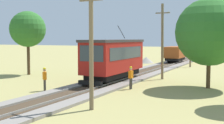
{
  "coord_description": "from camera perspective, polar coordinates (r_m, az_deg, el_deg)",
  "views": [
    {
      "loc": [
        11.43,
        -2.71,
        3.95
      ],
      "look_at": [
        0.29,
        19.95,
        1.9
      ],
      "focal_mm": 47.19,
      "sensor_mm": 36.0,
      "label": 1
    }
  ],
  "objects": [
    {
      "name": "red_tram",
      "position": [
        26.3,
        0.37,
        0.81
      ],
      "size": [
        2.6,
        8.54,
        4.79
      ],
      "color": "maroon",
      "rests_on": "rail_right"
    },
    {
      "name": "freight_car",
      "position": [
        47.24,
        12.15,
        1.63
      ],
      "size": [
        2.4,
        5.2,
        2.31
      ],
      "color": "#93471E",
      "rests_on": "rail_right"
    },
    {
      "name": "utility_pole_near_tram",
      "position": [
        16.05,
        -4.05,
        3.04
      ],
      "size": [
        1.4,
        0.25,
        6.82
      ],
      "color": "#7A664C",
      "rests_on": "ground"
    },
    {
      "name": "utility_pole_mid",
      "position": [
        28.48,
        9.73,
        4.06
      ],
      "size": [
        1.4,
        0.5,
        7.2
      ],
      "color": "#7A664C",
      "rests_on": "ground"
    },
    {
      "name": "utility_pole_far",
      "position": [
        41.51,
        15.0,
        3.95
      ],
      "size": [
        1.4,
        0.27,
        6.95
      ],
      "color": "#7A664C",
      "rests_on": "ground"
    },
    {
      "name": "utility_pole_distant",
      "position": [
        52.63,
        17.4,
        3.87
      ],
      "size": [
        1.4,
        0.53,
        6.69
      ],
      "color": "#7A664C",
      "rests_on": "ground"
    },
    {
      "name": "utility_pole_horizon",
      "position": [
        66.82,
        19.3,
        4.48
      ],
      "size": [
        1.4,
        0.47,
        7.96
      ],
      "color": "#7A664C",
      "rests_on": "ground"
    },
    {
      "name": "gravel_pile",
      "position": [
        47.27,
        6.65,
        0.41
      ],
      "size": [
        2.47,
        2.47,
        0.99
      ],
      "primitive_type": "cone",
      "color": "#9E998E",
      "rests_on": "ground"
    },
    {
      "name": "track_worker",
      "position": [
        22.62,
        -12.93,
        -3.01
      ],
      "size": [
        0.45,
        0.43,
        1.78
      ],
      "rotation": [
        0.0,
        0.0,
        -2.27
      ],
      "color": "#38332D",
      "rests_on": "ground"
    },
    {
      "name": "second_worker",
      "position": [
        22.85,
        3.67,
        -2.83
      ],
      "size": [
        0.27,
        0.4,
        1.78
      ],
      "rotation": [
        0.0,
        0.0,
        3.05
      ],
      "color": "#38332D",
      "rests_on": "ground"
    },
    {
      "name": "tree_left_near",
      "position": [
        24.3,
        18.36,
        5.51
      ],
      "size": [
        5.29,
        5.29,
        7.07
      ],
      "color": "#4C3823",
      "rests_on": "ground"
    },
    {
      "name": "tree_left_far",
      "position": [
        33.01,
        -16.0,
        6.12
      ],
      "size": [
        3.85,
        3.85,
        6.85
      ],
      "color": "#4C3823",
      "rests_on": "ground"
    }
  ]
}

